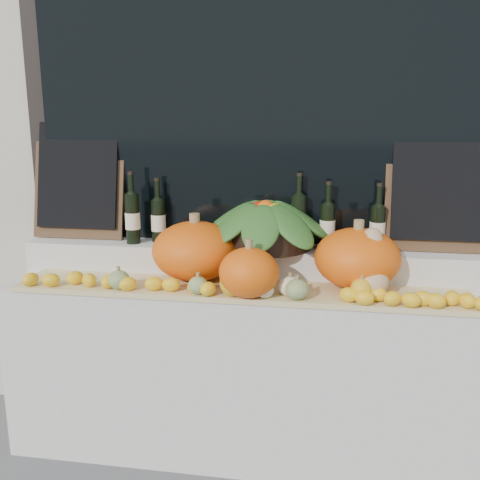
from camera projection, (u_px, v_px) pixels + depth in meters
name	position (u px, v px, depth m)	size (l,w,h in m)	color
storefront_facade	(263.00, 13.00, 2.99)	(7.00, 0.94, 4.50)	beige
display_sill	(242.00, 368.00, 2.70)	(2.30, 0.55, 0.88)	silver
rear_tier	(247.00, 261.00, 2.73)	(2.30, 0.25, 0.16)	silver
straw_bedding	(238.00, 290.00, 2.48)	(2.10, 0.32, 0.03)	tan
pumpkin_left	(195.00, 251.00, 2.58)	(0.41, 0.41, 0.28)	#FC620D
pumpkin_right	(357.00, 258.00, 2.45)	(0.39, 0.39, 0.28)	#FC620D
pumpkin_center	(249.00, 272.00, 2.33)	(0.26, 0.26, 0.22)	#FC620D
butternut_squash	(372.00, 268.00, 2.35)	(0.15, 0.21, 0.29)	tan
decorative_gourds	(251.00, 286.00, 2.35)	(1.18, 0.15, 0.14)	#33661E
lemon_heap	(234.00, 288.00, 2.36)	(2.20, 0.16, 0.06)	yellow
produce_bowl	(266.00, 224.00, 2.65)	(0.69, 0.69, 0.25)	black
wine_bottle_far_left	(133.00, 218.00, 2.73)	(0.08, 0.08, 0.37)	black
wine_bottle_near_left	(158.00, 220.00, 2.78)	(0.08, 0.08, 0.33)	black
wine_bottle_tall	(299.00, 220.00, 2.68)	(0.08, 0.08, 0.37)	black
wine_bottle_near_right	(327.00, 225.00, 2.64)	(0.08, 0.08, 0.33)	black
wine_bottle_far_right	(377.00, 227.00, 2.60)	(0.08, 0.08, 0.33)	black
chalkboard_left	(78.00, 178.00, 2.84)	(0.50, 0.15, 0.61)	#4C331E
chalkboard_right	(439.00, 185.00, 2.55)	(0.50, 0.15, 0.61)	#4C331E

